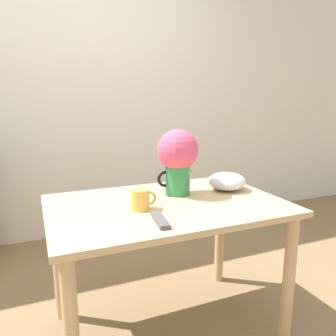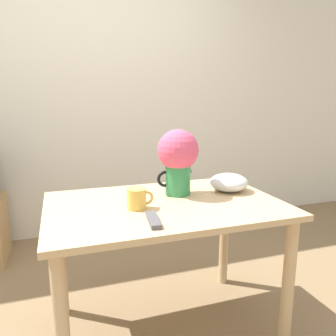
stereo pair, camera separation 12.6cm
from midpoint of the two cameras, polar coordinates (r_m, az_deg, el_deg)
name	(u,v)px [view 1 (the left image)]	position (r m, az deg, el deg)	size (l,w,h in m)	color
wall_back	(74,94)	(3.07, -17.19, 12.29)	(8.00, 0.05, 2.60)	silver
table	(167,224)	(1.72, -2.34, -9.67)	(1.18, 0.78, 0.74)	tan
flower_vase	(178,157)	(1.78, -0.34, 1.92)	(0.23, 0.22, 0.36)	#2D844C
coffee_mug	(141,199)	(1.58, -7.09, -5.46)	(0.13, 0.09, 0.10)	gold
white_bowl	(227,181)	(1.92, 8.35, -2.31)	(0.22, 0.22, 0.10)	silver
remote_control	(160,220)	(1.42, -3.92, -9.09)	(0.07, 0.18, 0.02)	#4C4C51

